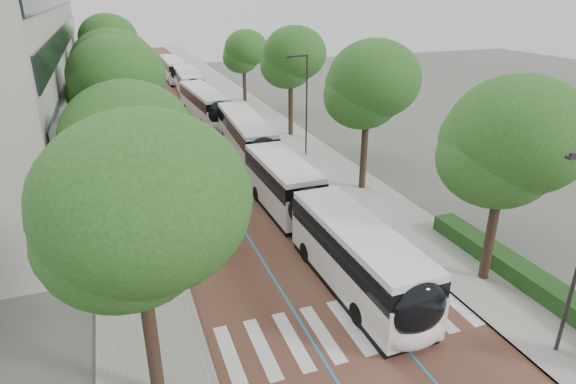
# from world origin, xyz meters

# --- Properties ---
(ground) EXTENTS (160.00, 160.00, 0.00)m
(ground) POSITION_xyz_m (0.00, 0.00, 0.00)
(ground) COLOR #51544C
(ground) RESTS_ON ground
(road) EXTENTS (11.00, 140.00, 0.02)m
(road) POSITION_xyz_m (0.00, 40.00, 0.01)
(road) COLOR brown
(road) RESTS_ON ground
(sidewalk_left) EXTENTS (4.00, 140.00, 0.12)m
(sidewalk_left) POSITION_xyz_m (-7.50, 40.00, 0.06)
(sidewalk_left) COLOR gray
(sidewalk_left) RESTS_ON ground
(sidewalk_right) EXTENTS (4.00, 140.00, 0.12)m
(sidewalk_right) POSITION_xyz_m (7.50, 40.00, 0.06)
(sidewalk_right) COLOR gray
(sidewalk_right) RESTS_ON ground
(kerb_left) EXTENTS (0.20, 140.00, 0.14)m
(kerb_left) POSITION_xyz_m (-5.60, 40.00, 0.06)
(kerb_left) COLOR gray
(kerb_left) RESTS_ON ground
(kerb_right) EXTENTS (0.20, 140.00, 0.14)m
(kerb_right) POSITION_xyz_m (5.60, 40.00, 0.06)
(kerb_right) COLOR gray
(kerb_right) RESTS_ON ground
(zebra_crossing) EXTENTS (10.55, 3.60, 0.01)m
(zebra_crossing) POSITION_xyz_m (0.20, 1.00, 0.03)
(zebra_crossing) COLOR silver
(zebra_crossing) RESTS_ON ground
(lane_line_left) EXTENTS (0.12, 126.00, 0.01)m
(lane_line_left) POSITION_xyz_m (-1.60, 40.00, 0.02)
(lane_line_left) COLOR teal
(lane_line_left) RESTS_ON road
(lane_line_right) EXTENTS (0.12, 126.00, 0.01)m
(lane_line_right) POSITION_xyz_m (1.60, 40.00, 0.02)
(lane_line_right) COLOR teal
(lane_line_right) RESTS_ON road
(hedge) EXTENTS (1.20, 14.00, 0.80)m
(hedge) POSITION_xyz_m (9.10, 0.00, 0.52)
(hedge) COLOR #163C15
(hedge) RESTS_ON sidewalk_right
(streetlight_far) EXTENTS (1.82, 0.20, 8.00)m
(streetlight_far) POSITION_xyz_m (6.62, 22.00, 4.82)
(streetlight_far) COLOR #2A2A2C
(streetlight_far) RESTS_ON sidewalk_right
(lamp_post_left) EXTENTS (0.14, 0.14, 8.00)m
(lamp_post_left) POSITION_xyz_m (-6.10, 8.00, 4.12)
(lamp_post_left) COLOR #2A2A2C
(lamp_post_left) RESTS_ON sidewalk_left
(trees_left) EXTENTS (6.44, 60.69, 10.02)m
(trees_left) POSITION_xyz_m (-7.50, 23.40, 6.78)
(trees_left) COLOR black
(trees_left) RESTS_ON ground
(trees_right) EXTENTS (5.88, 47.48, 9.36)m
(trees_right) POSITION_xyz_m (7.70, 19.59, 6.54)
(trees_right) COLOR black
(trees_right) RESTS_ON ground
(lead_bus) EXTENTS (2.83, 18.44, 3.20)m
(lead_bus) POSITION_xyz_m (1.59, 7.18, 1.63)
(lead_bus) COLOR black
(lead_bus) RESTS_ON ground
(bus_queued_0) EXTENTS (3.14, 12.51, 3.20)m
(bus_queued_0) POSITION_xyz_m (2.21, 23.52, 1.62)
(bus_queued_0) COLOR silver
(bus_queued_0) RESTS_ON ground
(bus_queued_1) EXTENTS (3.20, 12.52, 3.20)m
(bus_queued_1) POSITION_xyz_m (1.34, 36.28, 1.62)
(bus_queued_1) COLOR silver
(bus_queued_1) RESTS_ON ground
(bus_queued_2) EXTENTS (3.08, 12.50, 3.20)m
(bus_queued_2) POSITION_xyz_m (1.80, 49.46, 1.62)
(bus_queued_2) COLOR silver
(bus_queued_2) RESTS_ON ground
(bus_queued_3) EXTENTS (2.61, 12.41, 3.20)m
(bus_queued_3) POSITION_xyz_m (1.63, 61.95, 1.62)
(bus_queued_3) COLOR silver
(bus_queued_3) RESTS_ON ground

